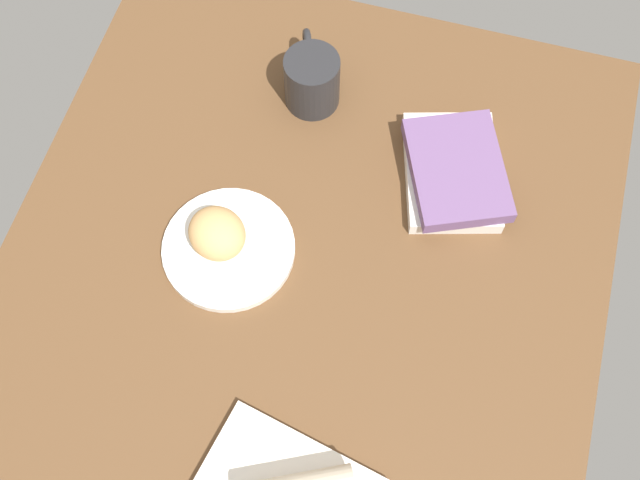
{
  "coord_description": "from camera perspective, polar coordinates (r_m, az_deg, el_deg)",
  "views": [
    {
      "loc": [
        40.01,
        14.94,
        113.91
      ],
      "look_at": [
        -7.32,
        1.69,
        7.0
      ],
      "focal_mm": 44.7,
      "sensor_mm": 36.0,
      "label": 1
    }
  ],
  "objects": [
    {
      "name": "round_plate",
      "position": [
        1.2,
        -6.55,
        -0.62
      ],
      "size": [
        20.01,
        20.01,
        1.4
      ],
      "primitive_type": "cylinder",
      "color": "white",
      "rests_on": "dining_table"
    },
    {
      "name": "coffee_mug",
      "position": [
        1.3,
        -0.6,
        11.49
      ],
      "size": [
        13.62,
        8.93,
        9.84
      ],
      "color": "#262628",
      "rests_on": "dining_table"
    },
    {
      "name": "scone_pastry",
      "position": [
        1.17,
        -7.38,
        0.47
      ],
      "size": [
        11.7,
        11.94,
        6.31
      ],
      "primitive_type": "ellipsoid",
      "rotation": [
        0.0,
        0.0,
        4.12
      ],
      "color": "tan",
      "rests_on": "round_plate"
    },
    {
      "name": "dining_table",
      "position": [
        1.2,
        -1.73,
        -3.87
      ],
      "size": [
        110.0,
        90.0,
        4.0
      ],
      "primitive_type": "cube",
      "color": "brown",
      "rests_on": "ground"
    },
    {
      "name": "book_stack",
      "position": [
        1.25,
        9.56,
        4.91
      ],
      "size": [
        24.02,
        20.38,
        5.14
      ],
      "color": "silver",
      "rests_on": "dining_table"
    }
  ]
}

